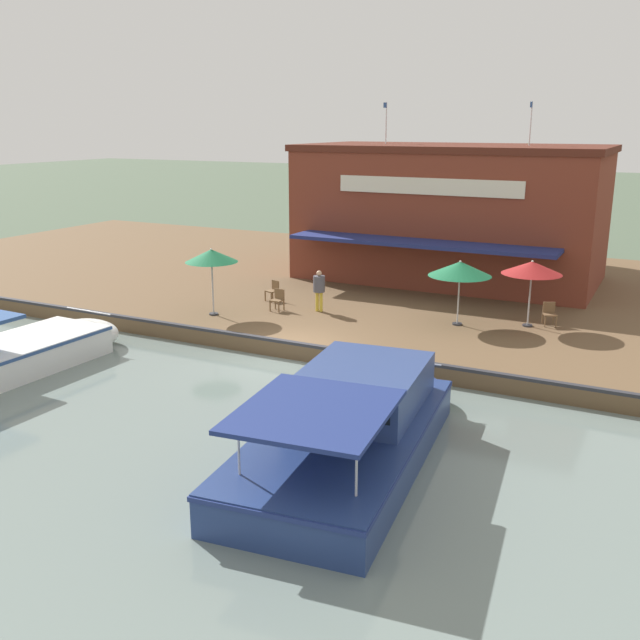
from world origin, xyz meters
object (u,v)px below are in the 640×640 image
(patio_umbrella_back_row, at_px, (532,268))
(patio_umbrella_near_quay_edge, at_px, (460,269))
(motorboat_second_along, at_px, (29,350))
(tree_downstream_bank, at_px, (521,186))
(cafe_chair_beside_entrance, at_px, (278,299))
(waterfront_restaurant, at_px, (451,212))
(cafe_chair_mid_patio, at_px, (273,290))
(patio_umbrella_mid_patio_left, at_px, (211,256))
(motorboat_fourth_along, at_px, (357,420))
(cafe_chair_back_row_seat, at_px, (549,313))
(person_mid_patio, at_px, (319,286))

(patio_umbrella_back_row, bearing_deg, patio_umbrella_near_quay_edge, -67.56)
(motorboat_second_along, height_order, tree_downstream_bank, tree_downstream_bank)
(cafe_chair_beside_entrance, bearing_deg, tree_downstream_bank, 158.28)
(waterfront_restaurant, distance_m, cafe_chair_mid_patio, 9.79)
(patio_umbrella_mid_patio_left, distance_m, cafe_chair_beside_entrance, 3.15)
(patio_umbrella_near_quay_edge, height_order, patio_umbrella_back_row, patio_umbrella_back_row)
(waterfront_restaurant, relative_size, cafe_chair_mid_patio, 16.28)
(motorboat_fourth_along, relative_size, tree_downstream_bank, 1.56)
(motorboat_fourth_along, xyz_separation_m, tree_downstream_bank, (-24.32, -1.34, 3.76))
(patio_umbrella_back_row, bearing_deg, cafe_chair_back_row_seat, 126.05)
(patio_umbrella_back_row, relative_size, motorboat_second_along, 0.34)
(patio_umbrella_mid_patio_left, xyz_separation_m, cafe_chair_back_row_seat, (-4.35, 11.89, -1.84))
(cafe_chair_back_row_seat, xyz_separation_m, motorboat_fourth_along, (11.65, -2.55, -0.26))
(waterfront_restaurant, bearing_deg, cafe_chair_beside_entrance, -24.10)
(waterfront_restaurant, distance_m, patio_umbrella_back_row, 8.82)
(patio_umbrella_near_quay_edge, distance_m, cafe_chair_beside_entrance, 7.25)
(cafe_chair_mid_patio, distance_m, cafe_chair_beside_entrance, 1.64)
(cafe_chair_mid_patio, relative_size, tree_downstream_bank, 0.14)
(waterfront_restaurant, distance_m, cafe_chair_beside_entrance, 10.45)
(waterfront_restaurant, bearing_deg, patio_umbrella_back_row, 36.31)
(patio_umbrella_back_row, relative_size, cafe_chair_mid_patio, 2.88)
(motorboat_fourth_along, distance_m, tree_downstream_bank, 24.64)
(waterfront_restaurant, relative_size, patio_umbrella_near_quay_edge, 5.75)
(cafe_chair_beside_entrance, height_order, motorboat_second_along, motorboat_second_along)
(tree_downstream_bank, bearing_deg, patio_umbrella_near_quay_edge, 3.50)
(waterfront_restaurant, height_order, motorboat_fourth_along, waterfront_restaurant)
(waterfront_restaurant, xyz_separation_m, patio_umbrella_mid_patio_left, (10.94, -6.03, -0.80))
(motorboat_second_along, xyz_separation_m, tree_downstream_bank, (-23.53, 10.75, 3.94))
(waterfront_restaurant, height_order, cafe_chair_mid_patio, waterfront_restaurant)
(cafe_chair_mid_patio, relative_size, person_mid_patio, 0.52)
(cafe_chair_mid_patio, distance_m, motorboat_fourth_along, 13.32)
(waterfront_restaurant, bearing_deg, patio_umbrella_mid_patio_left, -28.87)
(patio_umbrella_mid_patio_left, xyz_separation_m, person_mid_patio, (-2.32, 3.42, -1.30))
(cafe_chair_mid_patio, bearing_deg, motorboat_second_along, -21.03)
(cafe_chair_beside_entrance, xyz_separation_m, person_mid_patio, (-0.61, 1.52, 0.55))
(person_mid_patio, relative_size, tree_downstream_bank, 0.27)
(patio_umbrella_back_row, height_order, tree_downstream_bank, tree_downstream_bank)
(patio_umbrella_mid_patio_left, xyz_separation_m, cafe_chair_beside_entrance, (-1.71, 1.90, -1.84))
(person_mid_patio, bearing_deg, cafe_chair_mid_patio, -105.59)
(cafe_chair_beside_entrance, bearing_deg, patio_umbrella_back_row, 103.04)
(motorboat_fourth_along, bearing_deg, patio_umbrella_mid_patio_left, -128.03)
(motorboat_second_along, bearing_deg, tree_downstream_bank, 155.44)
(waterfront_restaurant, height_order, person_mid_patio, waterfront_restaurant)
(motorboat_fourth_along, bearing_deg, cafe_chair_mid_patio, -140.78)
(patio_umbrella_near_quay_edge, distance_m, tree_downstream_bank, 14.27)
(patio_umbrella_mid_patio_left, bearing_deg, motorboat_second_along, -22.90)
(patio_umbrella_mid_patio_left, bearing_deg, cafe_chair_beside_entrance, 131.92)
(tree_downstream_bank, bearing_deg, motorboat_fourth_along, 3.15)
(cafe_chair_beside_entrance, distance_m, tree_downstream_bank, 16.84)
(person_mid_patio, height_order, motorboat_fourth_along, person_mid_patio)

